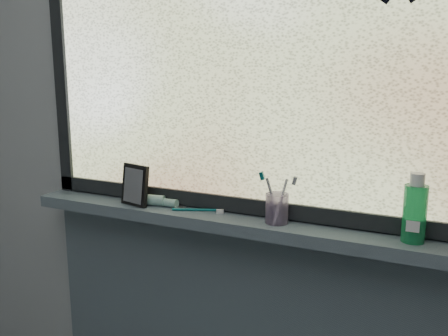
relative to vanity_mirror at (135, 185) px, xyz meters
name	(u,v)px	position (x,y,z in m)	size (l,w,h in m)	color
wall_back	(259,144)	(0.42, 0.09, 0.16)	(3.00, 0.01, 2.50)	#9EA3A8
windowsill	(249,225)	(0.42, 0.02, -0.09)	(1.62, 0.14, 0.04)	#4D5C67
window_pane	(258,54)	(0.42, 0.07, 0.44)	(1.50, 0.01, 1.00)	silver
frame_bottom	(255,206)	(0.42, 0.07, -0.04)	(1.60, 0.03, 0.05)	black
frame_left	(61,55)	(-0.36, 0.07, 0.44)	(0.05, 0.03, 1.10)	black
vanity_mirror	(135,185)	(0.00, 0.00, 0.00)	(0.11, 0.06, 0.14)	black
toothpaste_tube	(160,201)	(0.09, 0.02, -0.05)	(0.21, 0.04, 0.04)	silver
toothbrush_cup	(277,208)	(0.51, 0.02, -0.02)	(0.07, 0.07, 0.09)	#B092C1
toothbrush_lying	(195,209)	(0.22, 0.02, -0.06)	(0.19, 0.02, 0.01)	#0B6165
mouthwash_bottle	(415,208)	(0.90, 0.03, 0.03)	(0.06, 0.06, 0.16)	#22B05F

